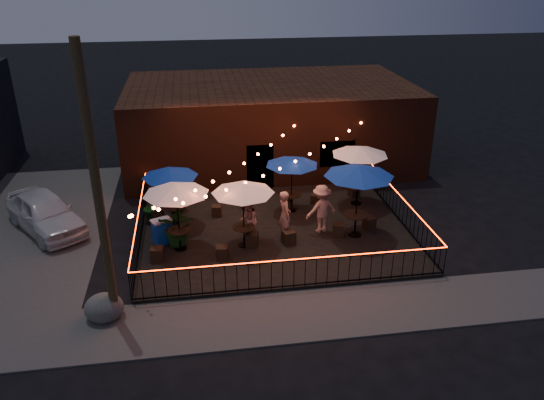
{
  "coord_description": "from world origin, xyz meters",
  "views": [
    {
      "loc": [
        -2.8,
        -15.79,
        9.66
      ],
      "look_at": [
        -0.09,
        1.96,
        1.4
      ],
      "focal_mm": 35.0,
      "sensor_mm": 36.0,
      "label": 1
    }
  ],
  "objects": [
    {
      "name": "utility_pole",
      "position": [
        -5.4,
        -2.6,
        4.0
      ],
      "size": [
        0.26,
        0.26,
        8.0
      ],
      "primitive_type": "cylinder",
      "color": "#312614",
      "rests_on": "ground"
    },
    {
      "name": "boulder",
      "position": [
        -5.71,
        -2.54,
        0.39
      ],
      "size": [
        1.04,
        0.9,
        0.78
      ],
      "primitive_type": "ellipsoid",
      "rotation": [
        0.0,
        0.0,
        -0.04
      ],
      "color": "#44443F",
      "rests_on": "ground"
    },
    {
      "name": "car_white",
      "position": [
        -8.66,
        3.56,
        0.75
      ],
      "size": [
        3.96,
        4.59,
        1.49
      ],
      "primitive_type": "imported",
      "rotation": [
        0.0,
        0.0,
        0.61
      ],
      "color": "silver",
      "rests_on": "ground"
    },
    {
      "name": "patio",
      "position": [
        0.0,
        2.0,
        0.07
      ],
      "size": [
        10.0,
        8.0,
        0.15
      ],
      "primitive_type": "cube",
      "color": "black",
      "rests_on": "ground"
    },
    {
      "name": "potted_shrub_b",
      "position": [
        -4.6,
        3.37,
        0.8
      ],
      "size": [
        0.79,
        0.68,
        1.29
      ],
      "primitive_type": "imported",
      "rotation": [
        0.0,
        0.0,
        0.16
      ],
      "color": "#0F330B",
      "rests_on": "patio"
    },
    {
      "name": "bistro_chair_3",
      "position": [
        -2.11,
        3.51,
        0.37
      ],
      "size": [
        0.41,
        0.41,
        0.43
      ],
      "primitive_type": "cube",
      "rotation": [
        0.0,
        0.0,
        3.02
      ],
      "color": "black",
      "rests_on": "patio"
    },
    {
      "name": "cooler",
      "position": [
        -4.17,
        1.6,
        0.61
      ],
      "size": [
        0.84,
        0.74,
        0.91
      ],
      "rotation": [
        0.0,
        0.0,
        0.43
      ],
      "color": "#0F43BD",
      "rests_on": "patio"
    },
    {
      "name": "cafe_table_0",
      "position": [
        -3.55,
        1.03,
        2.44
      ],
      "size": [
        2.64,
        2.64,
        2.51
      ],
      "rotation": [
        0.0,
        0.0,
        0.18
      ],
      "color": "black",
      "rests_on": "patio"
    },
    {
      "name": "bistro_chair_5",
      "position": [
        0.34,
        0.82,
        0.4
      ],
      "size": [
        0.52,
        0.52,
        0.5
      ],
      "primitive_type": "cube",
      "rotation": [
        0.0,
        0.0,
        3.4
      ],
      "color": "black",
      "rests_on": "patio"
    },
    {
      "name": "bistro_chair_0",
      "position": [
        -4.32,
        0.32,
        0.4
      ],
      "size": [
        0.46,
        0.46,
        0.5
      ],
      "primitive_type": "cube",
      "rotation": [
        0.0,
        0.0,
        -0.09
      ],
      "color": "black",
      "rests_on": "patio"
    },
    {
      "name": "cafe_table_1",
      "position": [
        -3.8,
        3.03,
        2.28
      ],
      "size": [
        2.34,
        2.34,
        2.33
      ],
      "rotation": [
        0.0,
        0.0,
        0.11
      ],
      "color": "black",
      "rests_on": "patio"
    },
    {
      "name": "potted_shrub_a",
      "position": [
        -3.58,
        1.36,
        0.86
      ],
      "size": [
        1.52,
        1.4,
        1.43
      ],
      "primitive_type": "imported",
      "rotation": [
        0.0,
        0.0,
        -0.25
      ],
      "color": "#123913",
      "rests_on": "patio"
    },
    {
      "name": "bistro_chair_7",
      "position": [
        0.87,
        3.71,
        0.36
      ],
      "size": [
        0.42,
        0.42,
        0.41
      ],
      "primitive_type": "cube",
      "rotation": [
        0.0,
        0.0,
        2.91
      ],
      "color": "black",
      "rests_on": "patio"
    },
    {
      "name": "bistro_chair_2",
      "position": [
        -4.4,
        3.26,
        0.38
      ],
      "size": [
        0.45,
        0.45,
        0.46
      ],
      "primitive_type": "cube",
      "rotation": [
        0.0,
        0.0,
        -0.17
      ],
      "color": "black",
      "rests_on": "patio"
    },
    {
      "name": "fence_left",
      "position": [
        -5.0,
        2.0,
        0.66
      ],
      "size": [
        0.04,
        8.0,
        1.04
      ],
      "rotation": [
        0.0,
        0.0,
        1.57
      ],
      "color": "black",
      "rests_on": "patio"
    },
    {
      "name": "patron_b",
      "position": [
        -1.06,
        1.3,
        0.97
      ],
      "size": [
        0.77,
        0.9,
        1.63
      ],
      "primitive_type": "imported",
      "rotation": [
        0.0,
        0.0,
        -1.78
      ],
      "color": "#DAAF93",
      "rests_on": "patio"
    },
    {
      "name": "fence_right",
      "position": [
        5.0,
        2.0,
        0.66
      ],
      "size": [
        0.04,
        8.0,
        1.04
      ],
      "rotation": [
        0.0,
        0.0,
        1.57
      ],
      "color": "black",
      "rests_on": "patio"
    },
    {
      "name": "cafe_table_4",
      "position": [
        2.92,
        1.09,
        2.69
      ],
      "size": [
        2.91,
        2.91,
        2.78
      ],
      "rotation": [
        0.0,
        0.0,
        -0.17
      ],
      "color": "black",
      "rests_on": "patio"
    },
    {
      "name": "cafe_table_5",
      "position": [
        3.8,
        3.78,
        2.49
      ],
      "size": [
        2.72,
        2.72,
        2.56
      ],
      "rotation": [
        0.0,
        0.0,
        0.19
      ],
      "color": "black",
      "rests_on": "patio"
    },
    {
      "name": "potted_shrub_c",
      "position": [
        -3.7,
        4.25,
        0.87
      ],
      "size": [
        0.91,
        0.91,
        1.44
      ],
      "primitive_type": "imported",
      "rotation": [
        0.0,
        0.0,
        0.14
      ],
      "color": "#14390E",
      "rests_on": "patio"
    },
    {
      "name": "bistro_chair_11",
      "position": [
        3.91,
        4.53,
        0.38
      ],
      "size": [
        0.49,
        0.49,
        0.47
      ],
      "primitive_type": "cube",
      "rotation": [
        0.0,
        0.0,
        3.43
      ],
      "color": "black",
      "rests_on": "patio"
    },
    {
      "name": "festoon_lights",
      "position": [
        -1.01,
        1.7,
        2.52
      ],
      "size": [
        10.02,
        8.72,
        1.32
      ],
      "color": "#E94C27",
      "rests_on": "ground"
    },
    {
      "name": "bistro_chair_1",
      "position": [
        -2.11,
        0.12,
        0.39
      ],
      "size": [
        0.45,
        0.45,
        0.47
      ],
      "primitive_type": "cube",
      "rotation": [
        0.0,
        0.0,
        2.99
      ],
      "color": "black",
      "rests_on": "patio"
    },
    {
      "name": "bistro_chair_6",
      "position": [
        -0.91,
        4.03,
        0.35
      ],
      "size": [
        0.38,
        0.38,
        0.41
      ],
      "primitive_type": "cube",
      "rotation": [
        0.0,
        0.0,
        0.11
      ],
      "color": "black",
      "rests_on": "patio"
    },
    {
      "name": "brick_building",
      "position": [
        1.0,
        9.99,
        2.0
      ],
      "size": [
        14.0,
        8.0,
        4.0
      ],
      "color": "#371B0F",
      "rests_on": "ground"
    },
    {
      "name": "fence_front",
      "position": [
        0.0,
        -2.0,
        0.66
      ],
      "size": [
        10.0,
        0.04,
        1.04
      ],
      "color": "black",
      "rests_on": "patio"
    },
    {
      "name": "bistro_chair_9",
      "position": [
        3.6,
        1.49,
        0.38
      ],
      "size": [
        0.51,
        0.51,
        0.47
      ],
      "primitive_type": "cube",
      "rotation": [
        0.0,
        0.0,
        3.5
      ],
      "color": "black",
      "rests_on": "patio"
    },
    {
      "name": "ground",
      "position": [
        0.0,
        0.0,
        0.0
      ],
      "size": [
        110.0,
        110.0,
        0.0
      ],
      "primitive_type": "plane",
      "color": "black",
      "rests_on": "ground"
    },
    {
      "name": "bistro_chair_4",
      "position": [
        -0.99,
        0.87,
        0.4
      ],
      "size": [
        0.52,
        0.52,
        0.51
      ],
      "primitive_type": "cube",
      "rotation": [
        0.0,
        0.0,
        -0.24
      ],
      "color": "black",
      "rests_on": "patio"
    },
    {
      "name": "patron_c",
      "position": [
        1.72,
        1.57,
        1.09
      ],
      "size": [
        1.36,
        0.99,
        1.89
      ],
      "primitive_type": "imported",
      "rotation": [
        0.0,
        0.0,
        3.4
      ],
      "color": "tan",
      "rests_on": "patio"
    },
    {
      "name": "cafe_table_3",
      "position": [
        0.95,
        3.51,
        2.29
      ],
      "size": [
        2.41,
        2.41,
        2.34
      ],
      "rotation": [
        0.0,
        0.0,
        0.15
      ],
      "color": "black",
      "rests_on": "patio"
    },
    {
      "name": "bistro_chair_8",
      "position": [
        2.29,
        1.15,
        0.39
      ],
      "size": [
        0.49,
        0.49,
        0.48
      ],
      "primitive_type": "cube",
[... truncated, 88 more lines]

